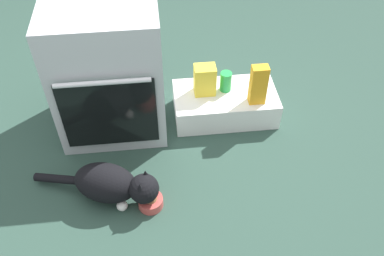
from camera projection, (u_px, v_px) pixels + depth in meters
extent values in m
plane|color=#284238|center=(121.00, 184.00, 2.16)|extent=(8.00, 8.00, 0.00)
cube|color=#B7BABF|center=(108.00, 68.00, 2.22)|extent=(0.56, 0.51, 0.76)
cube|color=black|center=(110.00, 114.00, 2.11)|extent=(0.48, 0.01, 0.42)
cylinder|color=silver|center=(102.00, 83.00, 1.93)|extent=(0.45, 0.02, 0.02)
cube|color=white|center=(225.00, 104.00, 2.47)|extent=(0.59, 0.32, 0.16)
cylinder|color=#C64C47|center=(151.00, 202.00, 2.05)|extent=(0.12, 0.12, 0.05)
sphere|color=brown|center=(150.00, 200.00, 2.04)|extent=(0.07, 0.07, 0.07)
ellipsoid|color=black|center=(106.00, 183.00, 2.03)|extent=(0.36, 0.29, 0.19)
sphere|color=black|center=(144.00, 189.00, 1.98)|extent=(0.15, 0.15, 0.15)
cone|color=black|center=(146.00, 175.00, 1.97)|extent=(0.05, 0.05, 0.07)
cone|color=black|center=(140.00, 189.00, 1.92)|extent=(0.05, 0.05, 0.07)
cylinder|color=black|center=(58.00, 179.00, 2.11)|extent=(0.27, 0.13, 0.09)
sphere|color=silver|center=(130.00, 188.00, 2.11)|extent=(0.05, 0.05, 0.05)
sphere|color=silver|center=(122.00, 206.00, 2.03)|extent=(0.05, 0.05, 0.05)
cylinder|color=green|center=(226.00, 81.00, 2.39)|extent=(0.07, 0.07, 0.12)
cube|color=yellow|center=(205.00, 80.00, 2.35)|extent=(0.12, 0.09, 0.18)
cube|color=orange|center=(258.00, 85.00, 2.28)|extent=(0.09, 0.06, 0.24)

